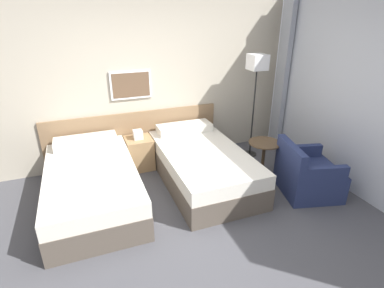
% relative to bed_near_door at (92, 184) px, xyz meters
% --- Properties ---
extents(ground_plane, '(16.00, 16.00, 0.00)m').
position_rel_bed_near_door_xyz_m(ground_plane, '(1.03, -1.08, -0.27)').
color(ground_plane, '#47474C').
extents(wall_headboard, '(10.00, 0.10, 2.70)m').
position_rel_bed_near_door_xyz_m(wall_headboard, '(1.01, 1.07, 1.03)').
color(wall_headboard, '#B7AD99').
rests_on(wall_headboard, ground_plane).
extents(wall_window, '(0.21, 4.63, 2.70)m').
position_rel_bed_near_door_xyz_m(wall_window, '(3.49, -1.16, 1.07)').
color(wall_window, white).
rests_on(wall_window, ground_plane).
extents(bed_near_door, '(1.13, 2.05, 0.65)m').
position_rel_bed_near_door_xyz_m(bed_near_door, '(0.00, 0.00, 0.00)').
color(bed_near_door, brown).
rests_on(bed_near_door, ground_plane).
extents(bed_near_window, '(1.13, 2.05, 0.65)m').
position_rel_bed_near_door_xyz_m(bed_near_window, '(1.57, 0.00, 0.00)').
color(bed_near_window, brown).
rests_on(bed_near_window, ground_plane).
extents(nightstand, '(0.42, 0.43, 0.65)m').
position_rel_bed_near_door_xyz_m(nightstand, '(0.79, 0.75, -0.00)').
color(nightstand, '#9E7A51').
rests_on(nightstand, ground_plane).
extents(floor_lamp, '(0.27, 0.27, 1.75)m').
position_rel_bed_near_door_xyz_m(floor_lamp, '(2.74, 0.53, 1.24)').
color(floor_lamp, black).
rests_on(floor_lamp, ground_plane).
extents(side_table, '(0.48, 0.48, 0.59)m').
position_rel_bed_near_door_xyz_m(side_table, '(2.49, -0.24, 0.15)').
color(side_table, brown).
rests_on(side_table, ground_plane).
extents(armchair, '(0.89, 0.92, 0.75)m').
position_rel_bed_near_door_xyz_m(armchair, '(2.83, -0.82, -0.01)').
color(armchair, navy).
rests_on(armchair, ground_plane).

